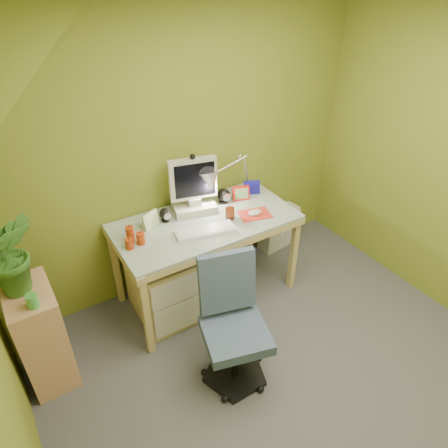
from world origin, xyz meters
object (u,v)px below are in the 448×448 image
radiator (279,228)px  monitor (193,183)px  desk (206,259)px  desk_lamp (241,165)px  potted_plant (12,254)px  task_chair (236,334)px  side_ledge (42,335)px

radiator → monitor: bearing=176.6°
desk → desk_lamp: 0.83m
radiator → potted_plant: bearing=-179.1°
desk_lamp → potted_plant: 1.83m
monitor → desk_lamp: bearing=13.4°
task_chair → potted_plant: bearing=160.2°
potted_plant → radiator: (2.34, 0.32, -0.85)m
side_ledge → radiator: bearing=9.0°
monitor → desk_lamp: 0.45m
potted_plant → radiator: 2.51m
desk → radiator: desk is taller
desk → task_chair: bearing=-106.5°
potted_plant → task_chair: potted_plant is taller
desk → desk_lamp: bearing=22.6°
potted_plant → desk_lamp: bearing=8.2°
side_ledge → task_chair: size_ratio=0.90×
side_ledge → potted_plant: potted_plant is taller
monitor → task_chair: monitor is taller
desk → radiator: size_ratio=3.51×
desk_lamp → side_ledge: (-1.81, -0.31, -0.67)m
potted_plant → task_chair: size_ratio=0.64×
task_chair → desk: bearing=87.9°
desk → monitor: bearing=90.8°
desk_lamp → radiator: desk_lamp is taller
desk_lamp → radiator: 1.01m
task_chair → desk_lamp: bearing=70.4°
potted_plant → task_chair: 1.48m
task_chair → radiator: task_chair is taller
desk → side_ledge: (-1.36, -0.13, 0.00)m
potted_plant → desk: bearing=3.3°
desk_lamp → potted_plant: desk_lamp is taller
desk_lamp → side_ledge: desk_lamp is taller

